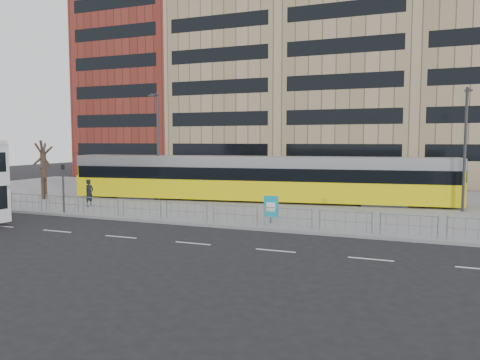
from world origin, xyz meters
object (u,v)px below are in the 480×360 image
(pedestrian, at_px, (89,193))
(lamp_post_west, at_px, (158,142))
(tram, at_px, (256,179))
(bare_tree, at_px, (42,139))
(traffic_light_west, at_px, (63,182))
(ad_panel, at_px, (271,207))
(lamp_post_east, at_px, (465,144))

(pedestrian, xyz_separation_m, lamp_post_west, (2.66, 4.84, 3.56))
(tram, height_order, bare_tree, bare_tree)
(lamp_post_west, bearing_deg, traffic_light_west, -106.34)
(ad_panel, relative_size, lamp_post_west, 0.18)
(ad_panel, distance_m, lamp_post_west, 13.59)
(pedestrian, xyz_separation_m, traffic_light_west, (0.38, -2.95, 1.03))
(tram, height_order, traffic_light_west, tram)
(tram, bearing_deg, traffic_light_west, -141.92)
(lamp_post_west, bearing_deg, lamp_post_east, 5.15)
(traffic_light_west, bearing_deg, pedestrian, 106.70)
(traffic_light_west, bearing_deg, tram, 54.99)
(lamp_post_west, bearing_deg, ad_panel, -30.54)
(tram, distance_m, bare_tree, 17.01)
(traffic_light_west, xyz_separation_m, lamp_post_west, (2.28, 7.78, 2.54))
(ad_panel, bearing_deg, traffic_light_west, -179.63)
(ad_panel, height_order, bare_tree, bare_tree)
(tram, xyz_separation_m, bare_tree, (-16.03, -4.84, 3.01))
(lamp_post_west, relative_size, lamp_post_east, 1.03)
(bare_tree, bearing_deg, lamp_post_east, 8.93)
(tram, distance_m, lamp_post_west, 8.11)
(ad_panel, height_order, lamp_post_east, lamp_post_east)
(pedestrian, xyz_separation_m, bare_tree, (-6.03, 2.03, 3.78))
(tram, relative_size, ad_panel, 19.03)
(ad_panel, relative_size, pedestrian, 0.81)
(ad_panel, height_order, traffic_light_west, traffic_light_west)
(ad_panel, bearing_deg, lamp_post_west, 145.08)
(ad_panel, distance_m, pedestrian, 14.06)
(tram, distance_m, pedestrian, 12.15)
(traffic_light_west, distance_m, lamp_post_east, 25.95)
(ad_panel, relative_size, traffic_light_west, 0.49)
(traffic_light_west, distance_m, bare_tree, 8.56)
(tram, xyz_separation_m, lamp_post_west, (-7.34, -2.03, 2.80))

